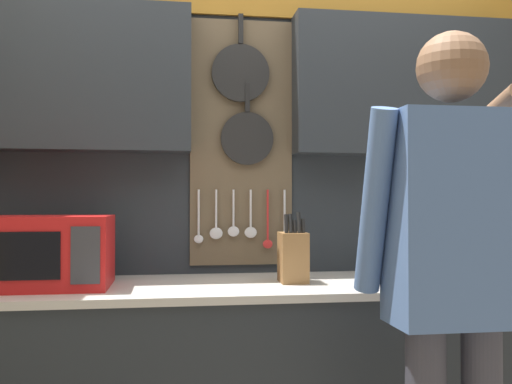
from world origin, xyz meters
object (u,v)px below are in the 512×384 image
microwave (49,252)px  person (451,262)px  knife_block (293,257)px  utensil_crock (394,257)px

microwave → person: size_ratio=0.27×
knife_block → utensil_crock: bearing=-0.1°
knife_block → utensil_crock: 0.44m
utensil_crock → person: size_ratio=0.20×
microwave → knife_block: 0.97m
microwave → utensil_crock: bearing=-0.0°
knife_block → utensil_crock: (0.44, -0.00, -0.01)m
microwave → knife_block: size_ratio=1.61×
person → microwave: bearing=152.6°
microwave → person: 1.48m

